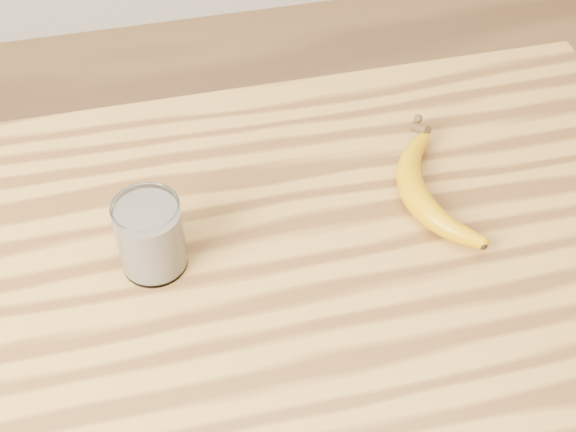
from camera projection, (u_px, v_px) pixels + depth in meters
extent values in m
cube|color=#B27E37|center=(253.00, 312.00, 0.95)|extent=(1.20, 0.80, 0.04)
cylinder|color=brown|center=(493.00, 261.00, 1.59)|extent=(0.06, 0.06, 0.86)
cylinder|color=white|center=(150.00, 236.00, 0.94)|extent=(0.08, 0.08, 0.10)
torus|color=white|center=(145.00, 207.00, 0.90)|extent=(0.08, 0.08, 0.00)
cylinder|color=beige|center=(151.00, 238.00, 0.94)|extent=(0.07, 0.07, 0.08)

